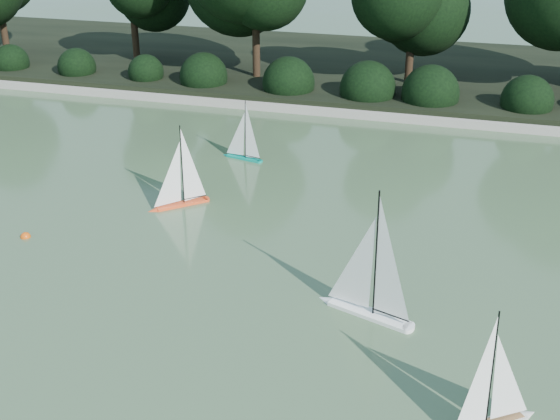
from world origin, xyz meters
name	(u,v)px	position (x,y,z in m)	size (l,w,h in m)	color
ground	(219,326)	(0.00, 0.00, 0.00)	(80.00, 80.00, 0.00)	#344B2D
pond_coping	(353,113)	(0.00, 9.00, 0.09)	(40.00, 0.35, 0.18)	gray
far_bank	(379,71)	(0.00, 13.00, 0.15)	(40.00, 8.00, 0.30)	black
shrub_hedge	(360,88)	(0.00, 9.90, 0.45)	(29.10, 1.10, 1.10)	black
sailboat_white_a	(363,293)	(1.68, 0.80, 0.30)	(1.37, 0.64, 1.90)	white
sailboat_white_b	(498,407)	(3.37, -0.86, 0.23)	(0.93, 0.76, 1.47)	silver
sailboat_orange	(176,193)	(-1.96, 3.18, 0.24)	(0.91, 0.87, 1.53)	#F94D1F
sailboat_teal	(241,149)	(-1.65, 5.66, 0.20)	(0.94, 0.36, 1.28)	#038C77
race_buoy	(26,237)	(-3.79, 1.45, 0.00)	(0.16, 0.16, 0.16)	#E7510C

